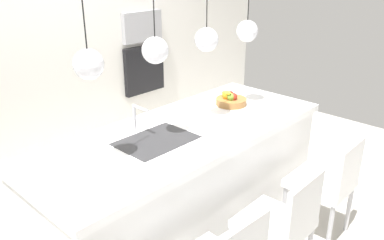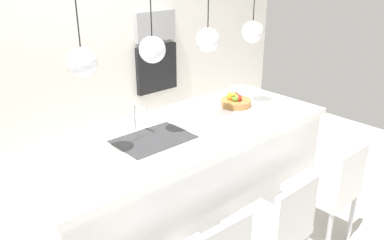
{
  "view_description": "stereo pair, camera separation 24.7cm",
  "coord_description": "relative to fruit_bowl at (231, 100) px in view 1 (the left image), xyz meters",
  "views": [
    {
      "loc": [
        -2.03,
        -2.01,
        2.13
      ],
      "look_at": [
        0.1,
        0.0,
        0.94
      ],
      "focal_mm": 37.49,
      "sensor_mm": 36.0,
      "label": 1
    },
    {
      "loc": [
        -1.85,
        -2.18,
        2.13
      ],
      "look_at": [
        0.1,
        0.0,
        0.94
      ],
      "focal_mm": 37.49,
      "sensor_mm": 36.0,
      "label": 2
    }
  ],
  "objects": [
    {
      "name": "sink_basin",
      "position": [
        -0.98,
        -0.08,
        -0.05
      ],
      "size": [
        0.56,
        0.4,
        0.02
      ],
      "primitive_type": "cube",
      "color": "#2D2D30",
      "rests_on": "kitchen_island"
    },
    {
      "name": "oven",
      "position": [
        0.24,
        1.5,
        -0.04
      ],
      "size": [
        0.56,
        0.08,
        0.56
      ],
      "primitive_type": "cube",
      "color": "black",
      "rests_on": "back_wall"
    },
    {
      "name": "floor",
      "position": [
        -0.7,
        -0.08,
        -0.93
      ],
      "size": [
        6.6,
        6.6,
        0.0
      ],
      "primitive_type": "plane",
      "color": "#BCB7AD",
      "rests_on": "ground"
    },
    {
      "name": "faucet",
      "position": [
        -0.98,
        0.13,
        0.1
      ],
      "size": [
        0.02,
        0.17,
        0.22
      ],
      "color": "silver",
      "rests_on": "kitchen_island"
    },
    {
      "name": "pendant_light_left",
      "position": [
        -1.48,
        -0.08,
        0.62
      ],
      "size": [
        0.18,
        0.18,
        0.78
      ],
      "color": "silver"
    },
    {
      "name": "fruit_bowl",
      "position": [
        0.0,
        0.0,
        0.0
      ],
      "size": [
        0.28,
        0.28,
        0.16
      ],
      "color": "#9E6B38",
      "rests_on": "kitchen_island"
    },
    {
      "name": "pendant_light_right",
      "position": [
        0.08,
        -0.08,
        0.62
      ],
      "size": [
        0.18,
        0.18,
        0.78
      ],
      "color": "silver"
    },
    {
      "name": "pendant_light_center_right",
      "position": [
        -0.44,
        -0.08,
        0.62
      ],
      "size": [
        0.18,
        0.18,
        0.78
      ],
      "color": "silver"
    },
    {
      "name": "chair_far",
      "position": [
        -0.01,
        -1.0,
        -0.44
      ],
      "size": [
        0.43,
        0.47,
        0.86
      ],
      "color": "white",
      "rests_on": "ground"
    },
    {
      "name": "back_wall",
      "position": [
        -0.7,
        1.57,
        0.37
      ],
      "size": [
        6.0,
        0.1,
        2.6
      ],
      "primitive_type": "cube",
      "color": "silver",
      "rests_on": "ground"
    },
    {
      "name": "chair_middle",
      "position": [
        -0.68,
        -1.0,
        -0.46
      ],
      "size": [
        0.44,
        0.46,
        0.85
      ],
      "color": "silver",
      "rests_on": "ground"
    },
    {
      "name": "kitchen_island",
      "position": [
        -0.7,
        -0.08,
        -0.49
      ],
      "size": [
        2.51,
        0.99,
        0.89
      ],
      "color": "white",
      "rests_on": "ground"
    },
    {
      "name": "pendant_light_center_left",
      "position": [
        -0.96,
        -0.08,
        0.62
      ],
      "size": [
        0.18,
        0.18,
        0.78
      ],
      "color": "silver"
    },
    {
      "name": "microwave",
      "position": [
        0.24,
        1.5,
        0.46
      ],
      "size": [
        0.54,
        0.08,
        0.34
      ],
      "primitive_type": "cube",
      "color": "#9E9EA3",
      "rests_on": "back_wall"
    }
  ]
}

